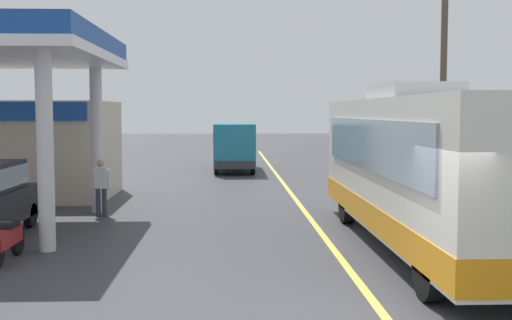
{
  "coord_description": "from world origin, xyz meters",
  "views": [
    {
      "loc": [
        -2.31,
        -8.98,
        3.04
      ],
      "look_at": [
        -1.5,
        10.0,
        1.6
      ],
      "focal_mm": 44.84,
      "sensor_mm": 36.0,
      "label": 1
    }
  ],
  "objects_px": {
    "coach_bus_main": "(425,172)",
    "motorcycle_parked_forecourt": "(8,240)",
    "pedestrian_near_pump": "(101,184)",
    "minibus_opposing_lane": "(234,142)"
  },
  "relations": [
    {
      "from": "coach_bus_main",
      "to": "minibus_opposing_lane",
      "type": "distance_m",
      "value": 19.46
    },
    {
      "from": "coach_bus_main",
      "to": "motorcycle_parked_forecourt",
      "type": "xyz_separation_m",
      "value": [
        -8.81,
        -0.83,
        -1.28
      ]
    },
    {
      "from": "coach_bus_main",
      "to": "motorcycle_parked_forecourt",
      "type": "bearing_deg",
      "value": -174.6
    },
    {
      "from": "minibus_opposing_lane",
      "to": "pedestrian_near_pump",
      "type": "xyz_separation_m",
      "value": [
        -3.98,
        -14.29,
        -0.54
      ]
    },
    {
      "from": "coach_bus_main",
      "to": "pedestrian_near_pump",
      "type": "distance_m",
      "value": 9.36
    },
    {
      "from": "motorcycle_parked_forecourt",
      "to": "pedestrian_near_pump",
      "type": "distance_m",
      "value": 5.65
    },
    {
      "from": "coach_bus_main",
      "to": "motorcycle_parked_forecourt",
      "type": "height_order",
      "value": "coach_bus_main"
    },
    {
      "from": "coach_bus_main",
      "to": "pedestrian_near_pump",
      "type": "xyz_separation_m",
      "value": [
        -8.02,
        4.74,
        -0.79
      ]
    },
    {
      "from": "coach_bus_main",
      "to": "minibus_opposing_lane",
      "type": "relative_size",
      "value": 1.8
    },
    {
      "from": "coach_bus_main",
      "to": "pedestrian_near_pump",
      "type": "bearing_deg",
      "value": 149.41
    }
  ]
}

